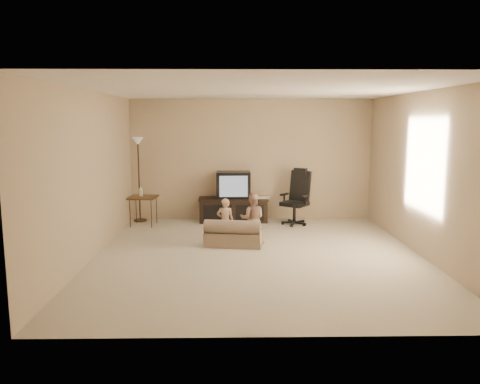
% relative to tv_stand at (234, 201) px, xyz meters
% --- Properties ---
extents(floor, '(5.50, 5.50, 0.00)m').
position_rel_tv_stand_xyz_m(floor, '(0.37, -2.49, -0.43)').
color(floor, beige).
rests_on(floor, ground).
extents(room_shell, '(5.50, 5.50, 5.50)m').
position_rel_tv_stand_xyz_m(room_shell, '(0.37, -2.49, 1.09)').
color(room_shell, white).
rests_on(room_shell, floor).
extents(tv_stand, '(1.45, 0.56, 1.03)m').
position_rel_tv_stand_xyz_m(tv_stand, '(0.00, 0.00, 0.00)').
color(tv_stand, black).
rests_on(tv_stand, floor).
extents(office_chair, '(0.72, 0.72, 1.12)m').
position_rel_tv_stand_xyz_m(office_chair, '(1.25, -0.29, -0.02)').
color(office_chair, black).
rests_on(office_chair, floor).
extents(side_table, '(0.56, 0.56, 0.78)m').
position_rel_tv_stand_xyz_m(side_table, '(-1.79, -0.35, 0.13)').
color(side_table, brown).
rests_on(side_table, floor).
extents(floor_lamp, '(0.27, 0.27, 1.72)m').
position_rel_tv_stand_xyz_m(floor_lamp, '(-1.93, 0.06, 0.83)').
color(floor_lamp, '#302315').
rests_on(floor_lamp, floor).
extents(child_sofa, '(1.00, 0.66, 0.46)m').
position_rel_tv_stand_xyz_m(child_sofa, '(-0.01, -1.92, -0.24)').
color(child_sofa, gray).
rests_on(child_sofa, floor).
extents(toddler_left, '(0.30, 0.23, 0.79)m').
position_rel_tv_stand_xyz_m(toddler_left, '(-0.15, -1.84, -0.03)').
color(toddler_left, tan).
rests_on(toddler_left, floor).
extents(toddler_right, '(0.44, 0.27, 0.86)m').
position_rel_tv_stand_xyz_m(toddler_right, '(0.31, -1.79, 0.00)').
color(toddler_right, tan).
rests_on(toddler_right, floor).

